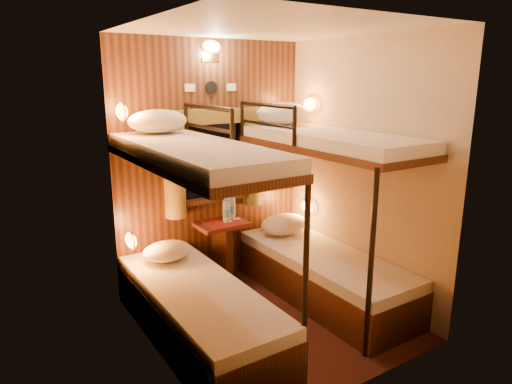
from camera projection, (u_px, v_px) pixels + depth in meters
floor at (270, 319)px, 3.97m from camera, size 2.10×2.10×0.00m
ceiling at (273, 28)px, 3.38m from camera, size 2.10×2.10×0.00m
wall_back at (211, 165)px, 4.53m from camera, size 2.40×0.00×2.40m
wall_front at (368, 218)px, 2.82m from camera, size 2.40×0.00×2.40m
wall_left at (152, 203)px, 3.15m from camera, size 0.00×2.40×2.40m
wall_right at (361, 172)px, 4.20m from camera, size 0.00×2.40×2.40m
back_panel at (212, 165)px, 4.52m from camera, size 2.00×0.03×2.40m
bunk_left at (197, 274)px, 3.55m from camera, size 0.72×1.90×1.82m
bunk_right at (324, 242)px, 4.23m from camera, size 0.72×1.90×1.82m
window at (214, 167)px, 4.50m from camera, size 1.00×0.12×0.79m
curtains at (215, 159)px, 4.45m from camera, size 1.10×0.22×1.00m
back_fixtures at (211, 55)px, 4.23m from camera, size 0.54×0.09×0.48m
reading_lamps at (229, 166)px, 4.23m from camera, size 2.00×0.20×1.25m
table at (222, 245)px, 4.56m from camera, size 0.50×0.34×0.66m
bottle_left at (226, 211)px, 4.48m from camera, size 0.08×0.08×0.26m
bottle_right at (232, 208)px, 4.59m from camera, size 0.08×0.08×0.27m
sachet_a at (228, 221)px, 4.53m from camera, size 0.08×0.06×0.01m
sachet_b at (236, 219)px, 4.61m from camera, size 0.08×0.06×0.01m
pillow_lower_left at (167, 251)px, 4.05m from camera, size 0.44×0.32×0.17m
pillow_lower_right at (284, 224)px, 4.74m from camera, size 0.52×0.37×0.20m
pillow_upper_left at (158, 121)px, 3.82m from camera, size 0.51×0.36×0.20m
pillow_upper_right at (282, 113)px, 4.51m from camera, size 0.56×0.40×0.22m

